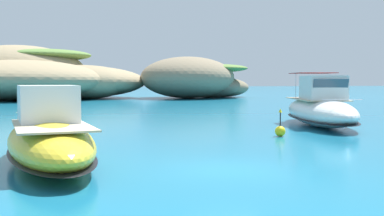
% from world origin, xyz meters
% --- Properties ---
extents(ground_plane, '(400.00, 400.00, 0.00)m').
position_xyz_m(ground_plane, '(0.00, 0.00, 0.00)').
color(ground_plane, '#197093').
extents(islet_large, '(40.57, 35.70, 8.73)m').
position_xyz_m(islet_large, '(-10.58, 64.92, 3.46)').
color(islet_large, '#9E8966').
rests_on(islet_large, ground).
extents(islet_small, '(22.53, 21.69, 6.82)m').
position_xyz_m(islet_small, '(14.07, 61.73, 3.06)').
color(islet_small, '#84755B').
rests_on(islet_small, ground).
extents(motorboat_yellow, '(4.28, 9.81, 2.79)m').
position_xyz_m(motorboat_yellow, '(-5.85, 2.27, 0.93)').
color(motorboat_yellow, yellow).
rests_on(motorboat_yellow, ground).
extents(motorboat_white, '(5.60, 11.58, 3.48)m').
position_xyz_m(motorboat_white, '(10.38, 12.81, 1.10)').
color(motorboat_white, white).
rests_on(motorboat_white, ground).
extents(channel_buoy, '(0.56, 0.56, 1.48)m').
position_xyz_m(channel_buoy, '(5.51, 8.12, 0.34)').
color(channel_buoy, yellow).
rests_on(channel_buoy, ground).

